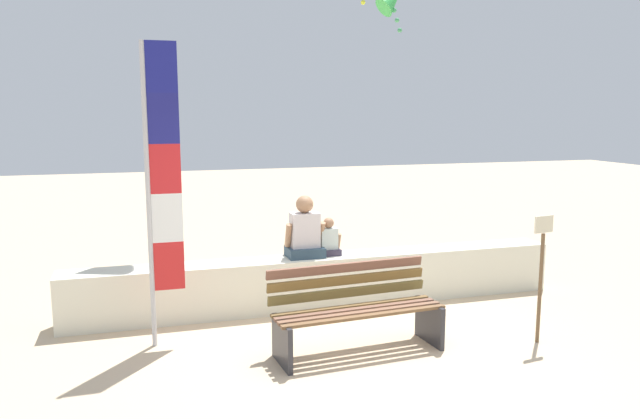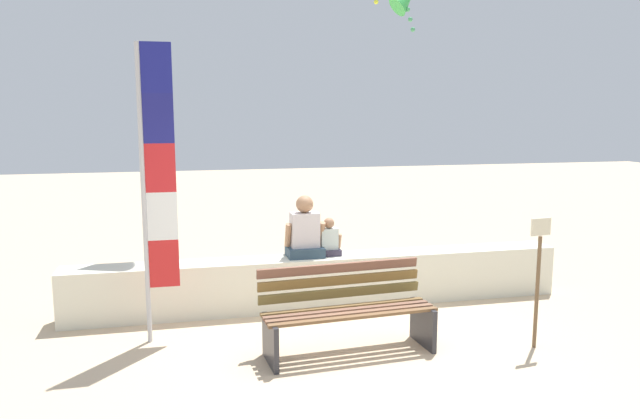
% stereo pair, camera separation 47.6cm
% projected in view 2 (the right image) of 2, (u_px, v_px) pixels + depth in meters
% --- Properties ---
extents(ground_plane, '(40.00, 40.00, 0.00)m').
position_uv_depth(ground_plane, '(353.00, 346.00, 6.48)').
color(ground_plane, '#CBB08D').
extents(seawall_ledge, '(6.31, 0.46, 0.65)m').
position_uv_depth(seawall_ledge, '(322.00, 281.00, 7.77)').
color(seawall_ledge, silver).
rests_on(seawall_ledge, ground).
extents(park_bench, '(1.81, 0.74, 0.88)m').
position_uv_depth(park_bench, '(347.00, 312.00, 6.28)').
color(park_bench, brown).
rests_on(park_bench, ground).
extents(person_adult, '(0.51, 0.37, 0.78)m').
position_uv_depth(person_adult, '(305.00, 233.00, 7.67)').
color(person_adult, '#2A4050').
rests_on(person_adult, seawall_ledge).
extents(person_child, '(0.31, 0.23, 0.48)m').
position_uv_depth(person_child, '(329.00, 241.00, 7.76)').
color(person_child, '#363042').
rests_on(person_child, seawall_ledge).
extents(flag_banner, '(0.36, 0.05, 3.15)m').
position_uv_depth(flag_banner, '(154.00, 179.00, 6.35)').
color(flag_banner, '#B7B7BC').
rests_on(flag_banner, ground).
extents(kite_green, '(0.61, 0.56, 0.86)m').
position_uv_depth(kite_green, '(405.00, 0.00, 10.63)').
color(kite_green, green).
extents(sign_post, '(0.24, 0.05, 1.38)m').
position_uv_depth(sign_post, '(538.00, 272.00, 6.31)').
color(sign_post, brown).
rests_on(sign_post, ground).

